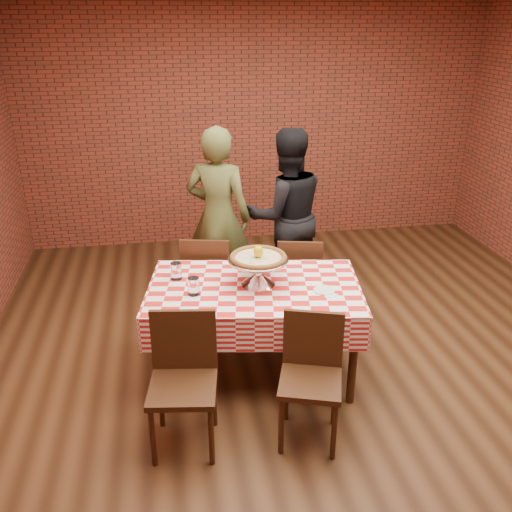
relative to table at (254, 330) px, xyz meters
name	(u,v)px	position (x,y,z in m)	size (l,w,h in m)	color
ground	(319,371)	(0.51, -0.10, -0.38)	(6.00, 6.00, 0.00)	black
back_wall	(256,123)	(0.51, 2.90, 1.08)	(5.50, 5.50, 0.00)	brown
table	(254,330)	(0.00, 0.00, 0.00)	(1.56, 0.94, 0.75)	#341D0E
tablecloth	(254,302)	(0.00, 0.00, 0.25)	(1.60, 0.97, 0.27)	red
pizza_stand	(258,271)	(0.04, 0.03, 0.49)	(0.46, 0.46, 0.21)	silver
pizza	(258,258)	(0.04, 0.03, 0.59)	(0.42, 0.42, 0.03)	beige
lemon	(258,251)	(0.04, 0.03, 0.65)	(0.07, 0.07, 0.09)	#EAB70A
water_glass_left	(194,286)	(-0.45, -0.06, 0.45)	(0.08, 0.08, 0.13)	white
water_glass_right	(176,271)	(-0.57, 0.22, 0.45)	(0.08, 0.08, 0.13)	white
side_plate	(324,290)	(0.49, -0.17, 0.39)	(0.16, 0.16, 0.01)	white
sweetener_packet_a	(328,297)	(0.50, -0.26, 0.39)	(0.05, 0.04, 0.01)	white
sweetener_packet_b	(334,295)	(0.55, -0.24, 0.39)	(0.05, 0.04, 0.01)	white
condiment_caddy	(259,261)	(0.09, 0.27, 0.46)	(0.11, 0.08, 0.15)	silver
chair_near_left	(183,388)	(-0.58, -0.73, 0.08)	(0.42, 0.42, 0.90)	#341D0E
chair_near_right	(310,384)	(0.23, -0.81, 0.06)	(0.39, 0.39, 0.87)	#341D0E
chair_far_left	(209,279)	(-0.28, 0.81, 0.07)	(0.42, 0.42, 0.90)	#341D0E
chair_far_right	(298,279)	(0.52, 0.71, 0.06)	(0.39, 0.39, 0.86)	#341D0E
diner_olive	(218,217)	(-0.13, 1.30, 0.49)	(0.63, 0.41, 1.72)	#484D26
diner_black	(286,215)	(0.52, 1.29, 0.47)	(0.82, 0.64, 1.69)	black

